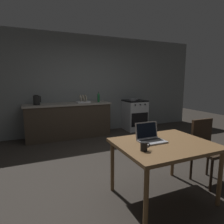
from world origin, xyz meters
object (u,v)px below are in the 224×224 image
(frying_pan, at_px, (134,99))
(chair, at_px, (207,146))
(dish_rack, at_px, (83,101))
(laptop, at_px, (150,138))
(stove_oven, at_px, (134,115))
(electric_kettle, at_px, (37,100))
(dining_table, at_px, (164,148))
(bottle, at_px, (99,97))
(coffee_mug, at_px, (144,146))

(frying_pan, bearing_deg, chair, -99.69)
(dish_rack, bearing_deg, laptop, -89.21)
(stove_oven, height_order, frying_pan, frying_pan)
(chair, relative_size, electric_kettle, 3.85)
(stove_oven, xyz_separation_m, electric_kettle, (-2.71, 0.00, 0.56))
(dining_table, xyz_separation_m, electric_kettle, (-1.30, 3.11, 0.35))
(electric_kettle, bearing_deg, dish_rack, 0.00)
(dining_table, xyz_separation_m, laptop, (-0.12, 0.12, 0.12))
(chair, bearing_deg, laptop, -170.93)
(stove_oven, height_order, chair, chair)
(bottle, xyz_separation_m, dish_rack, (-0.41, 0.05, -0.08))
(stove_oven, bearing_deg, dining_table, -114.41)
(electric_kettle, distance_m, coffee_mug, 3.38)
(chair, bearing_deg, stove_oven, 90.23)
(electric_kettle, bearing_deg, stove_oven, -0.05)
(stove_oven, height_order, electric_kettle, electric_kettle)
(chair, height_order, dish_rack, dish_rack)
(bottle, relative_size, dish_rack, 0.81)
(electric_kettle, relative_size, frying_pan, 0.54)
(dining_table, relative_size, coffee_mug, 9.89)
(bottle, xyz_separation_m, coffee_mug, (-0.62, -3.19, -0.25))
(chair, relative_size, bottle, 3.30)
(laptop, bearing_deg, electric_kettle, 102.12)
(laptop, xyz_separation_m, bottle, (0.37, 2.94, 0.25))
(laptop, height_order, electric_kettle, electric_kettle)
(stove_oven, distance_m, electric_kettle, 2.77)
(dining_table, bearing_deg, frying_pan, 66.17)
(stove_oven, height_order, coffee_mug, stove_oven)
(laptop, bearing_deg, coffee_mug, -145.00)
(electric_kettle, bearing_deg, frying_pan, -0.60)
(stove_oven, bearing_deg, dish_rack, 179.91)
(bottle, distance_m, frying_pan, 1.11)
(laptop, xyz_separation_m, electric_kettle, (-1.18, 2.99, 0.24))
(dining_table, height_order, dish_rack, dish_rack)
(coffee_mug, bearing_deg, stove_oven, 61.17)
(stove_oven, bearing_deg, electric_kettle, 179.95)
(dining_table, bearing_deg, chair, 6.12)
(stove_oven, distance_m, laptop, 3.37)
(laptop, height_order, coffee_mug, laptop)
(dining_table, distance_m, frying_pan, 3.38)
(frying_pan, bearing_deg, bottle, -178.86)
(dining_table, height_order, bottle, bottle)
(chair, relative_size, coffee_mug, 7.87)
(bottle, relative_size, frying_pan, 0.63)
(chair, height_order, coffee_mug, chair)
(dining_table, bearing_deg, electric_kettle, 112.73)
(electric_kettle, height_order, frying_pan, electric_kettle)
(dining_table, height_order, electric_kettle, electric_kettle)
(electric_kettle, height_order, bottle, bottle)
(stove_oven, distance_m, coffee_mug, 3.71)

